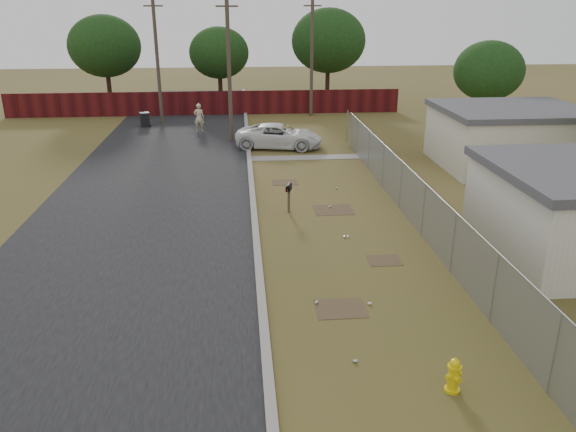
{
  "coord_description": "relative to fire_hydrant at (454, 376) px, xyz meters",
  "views": [
    {
      "loc": [
        -3.47,
        -18.64,
        8.02
      ],
      "look_at": [
        -1.89,
        -0.43,
        1.1
      ],
      "focal_mm": 35.0,
      "sensor_mm": 36.0,
      "label": 1
    }
  ],
  "objects": [
    {
      "name": "pickup_truck",
      "position": [
        -2.19,
        22.73,
        0.3
      ],
      "size": [
        5.45,
        3.32,
        1.41
      ],
      "primitive_type": "imported",
      "rotation": [
        0.0,
        0.0,
        1.37
      ],
      "color": "silver",
      "rests_on": "ground"
    },
    {
      "name": "utility_poles",
      "position": [
        -4.7,
        29.41,
        4.29
      ],
      "size": [
        12.6,
        8.24,
        9.0
      ],
      "color": "brown",
      "rests_on": "ground"
    },
    {
      "name": "ground",
      "position": [
        -1.03,
        8.75,
        -0.4
      ],
      "size": [
        120.0,
        120.0,
        0.0
      ],
      "primitive_type": "plane",
      "color": "brown",
      "rests_on": "ground"
    },
    {
      "name": "trash_bin",
      "position": [
        -11.07,
        29.6,
        0.11
      ],
      "size": [
        0.81,
        0.8,
        0.99
      ],
      "color": "black",
      "rests_on": "ground"
    },
    {
      "name": "fire_hydrant",
      "position": [
        0.0,
        0.0,
        0.0
      ],
      "size": [
        0.43,
        0.43,
        0.86
      ],
      "color": "yellow",
      "rests_on": "ground"
    },
    {
      "name": "chainlink_fence",
      "position": [
        2.09,
        9.77,
        0.4
      ],
      "size": [
        0.1,
        27.06,
        2.02
      ],
      "color": "gray",
      "rests_on": "ground"
    },
    {
      "name": "mailbox",
      "position": [
        -2.6,
        11.66,
        0.55
      ],
      "size": [
        0.3,
        0.53,
        1.21
      ],
      "color": "brown",
      "rests_on": "ground"
    },
    {
      "name": "privacy_fence",
      "position": [
        -7.03,
        33.75,
        0.5
      ],
      "size": [
        30.0,
        0.12,
        1.8
      ],
      "primitive_type": "cube",
      "color": "#4E1012",
      "rests_on": "ground"
    },
    {
      "name": "houses",
      "position": [
        8.67,
        11.88,
        1.16
      ],
      "size": [
        9.3,
        17.24,
        3.1
      ],
      "color": "silver",
      "rests_on": "ground"
    },
    {
      "name": "horizon_trees",
      "position": [
        -0.2,
        32.3,
        4.23
      ],
      "size": [
        33.32,
        31.94,
        7.78
      ],
      "color": "#362318",
      "rests_on": "ground"
    },
    {
      "name": "pedestrian",
      "position": [
        -7.18,
        27.58,
        0.54
      ],
      "size": [
        0.73,
        0.51,
        1.89
      ],
      "primitive_type": "imported",
      "rotation": [
        0.0,
        0.0,
        3.05
      ],
      "color": "beige",
      "rests_on": "ground"
    },
    {
      "name": "street",
      "position": [
        -7.79,
        16.8,
        -0.38
      ],
      "size": [
        15.1,
        60.0,
        0.12
      ],
      "color": "black",
      "rests_on": "ground"
    },
    {
      "name": "scattered_litter",
      "position": [
        -1.12,
        7.63,
        -0.36
      ],
      "size": [
        2.46,
        13.43,
        0.07
      ],
      "color": "silver",
      "rests_on": "ground"
    }
  ]
}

